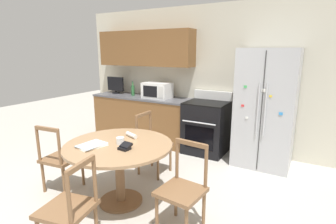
{
  "coord_description": "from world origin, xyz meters",
  "views": [
    {
      "loc": [
        1.87,
        -1.98,
        1.79
      ],
      "look_at": [
        0.09,
        1.15,
        0.95
      ],
      "focal_mm": 28.0,
      "sensor_mm": 36.0,
      "label": 1
    }
  ],
  "objects": [
    {
      "name": "mail_stack",
      "position": [
        -0.26,
        0.01,
        0.75
      ],
      "size": [
        0.29,
        0.35,
        0.02
      ],
      "color": "white",
      "rests_on": "dining_table"
    },
    {
      "name": "refrigerator",
      "position": [
        1.22,
        2.23,
        0.92
      ],
      "size": [
        0.85,
        0.72,
        1.84
      ],
      "color": "#B2B5BA",
      "rests_on": "ground_plane"
    },
    {
      "name": "dining_chair_near",
      "position": [
        0.1,
        -0.63,
        0.43
      ],
      "size": [
        0.49,
        0.49,
        0.9
      ],
      "rotation": [
        0.0,
        0.0,
        1.75
      ],
      "color": "brown",
      "rests_on": "ground_plane"
    },
    {
      "name": "wallet",
      "position": [
        0.13,
        0.13,
        0.77
      ],
      "size": [
        0.13,
        0.14,
        0.07
      ],
      "color": "black",
      "rests_on": "dining_table"
    },
    {
      "name": "counter_bottle",
      "position": [
        -1.38,
        2.27,
        1.01
      ],
      "size": [
        0.07,
        0.07,
        0.3
      ],
      "color": "#2D6B38",
      "rests_on": "kitchen_counter"
    },
    {
      "name": "oven_range",
      "position": [
        0.24,
        2.26,
        0.47
      ],
      "size": [
        0.72,
        0.68,
        1.08
      ],
      "color": "black",
      "rests_on": "ground_plane"
    },
    {
      "name": "folded_napkin",
      "position": [
        -0.07,
        0.5,
        0.77
      ],
      "size": [
        0.2,
        0.12,
        0.05
      ],
      "color": "silver",
      "rests_on": "dining_table"
    },
    {
      "name": "countertop_tv",
      "position": [
        -1.88,
        2.32,
        1.09
      ],
      "size": [
        0.4,
        0.16,
        0.35
      ],
      "color": "black",
      "rests_on": "kitchen_counter"
    },
    {
      "name": "ground_plane",
      "position": [
        0.0,
        0.0,
        0.0
      ],
      "size": [
        14.0,
        14.0,
        0.0
      ],
      "primitive_type": "plane",
      "color": "#B2ADA3"
    },
    {
      "name": "microwave",
      "position": [
        -0.79,
        2.27,
        1.05
      ],
      "size": [
        0.53,
        0.36,
        0.3
      ],
      "color": "white",
      "rests_on": "kitchen_counter"
    },
    {
      "name": "dining_table",
      "position": [
        -0.05,
        0.22,
        0.61
      ],
      "size": [
        1.25,
        1.25,
        0.74
      ],
      "color": "#997551",
      "rests_on": "ground_plane"
    },
    {
      "name": "back_wall",
      "position": [
        -0.3,
        2.59,
        1.44
      ],
      "size": [
        5.2,
        0.44,
        2.6
      ],
      "color": "beige",
      "rests_on": "ground_plane"
    },
    {
      "name": "dining_chair_far",
      "position": [
        -0.14,
        1.09,
        0.43
      ],
      "size": [
        0.43,
        0.43,
        0.9
      ],
      "rotation": [
        0.0,
        0.0,
        4.69
      ],
      "color": "brown",
      "rests_on": "ground_plane"
    },
    {
      "name": "dining_chair_left",
      "position": [
        -0.9,
        0.07,
        0.43
      ],
      "size": [
        0.47,
        0.47,
        0.9
      ],
      "rotation": [
        0.0,
        0.0,
        6.4
      ],
      "color": "brown",
      "rests_on": "ground_plane"
    },
    {
      "name": "kitchen_counter",
      "position": [
        -1.17,
        2.29,
        0.45
      ],
      "size": [
        2.08,
        0.64,
        0.9
      ],
      "color": "brown",
      "rests_on": "ground_plane"
    },
    {
      "name": "dining_chair_right",
      "position": [
        0.82,
        0.15,
        0.43
      ],
      "size": [
        0.46,
        0.46,
        0.9
      ],
      "rotation": [
        0.0,
        0.0,
        3.04
      ],
      "color": "brown",
      "rests_on": "ground_plane"
    },
    {
      "name": "candle_glass",
      "position": [
        -0.03,
        0.23,
        0.78
      ],
      "size": [
        0.09,
        0.09,
        0.08
      ],
      "color": "silver",
      "rests_on": "dining_table"
    }
  ]
}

